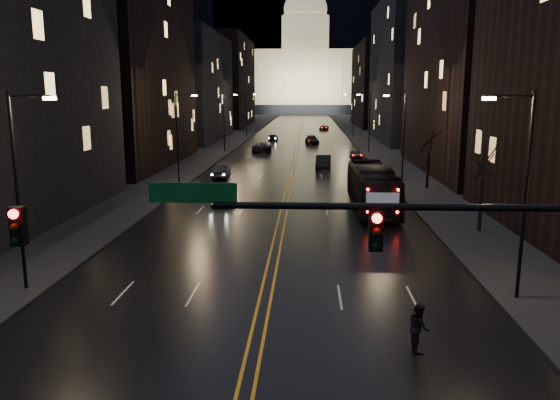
# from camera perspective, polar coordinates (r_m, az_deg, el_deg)

# --- Properties ---
(road) EXTENTS (20.00, 320.00, 0.02)m
(road) POSITION_cam_1_polar(r_m,az_deg,el_deg) (143.36, 2.24, 7.51)
(road) COLOR black
(road) RESTS_ON ground
(sidewalk_left) EXTENTS (8.00, 320.00, 0.16)m
(sidewalk_left) POSITION_cam_1_polar(r_m,az_deg,el_deg) (144.21, -3.38, 7.55)
(sidewalk_left) COLOR black
(sidewalk_left) RESTS_ON ground
(sidewalk_right) EXTENTS (8.00, 320.00, 0.16)m
(sidewalk_right) POSITION_cam_1_polar(r_m,az_deg,el_deg) (143.86, 7.87, 7.46)
(sidewalk_right) COLOR black
(sidewalk_right) RESTS_ON ground
(center_line) EXTENTS (0.62, 320.00, 0.01)m
(center_line) POSITION_cam_1_polar(r_m,az_deg,el_deg) (143.36, 2.24, 7.52)
(center_line) COLOR orange
(center_line) RESTS_ON road
(building_left_mid) EXTENTS (12.00, 30.00, 28.00)m
(building_left_mid) POSITION_cam_1_polar(r_m,az_deg,el_deg) (71.03, -16.35, 14.76)
(building_left_mid) COLOR black
(building_left_mid) RESTS_ON ground
(building_left_far) EXTENTS (12.00, 34.00, 20.00)m
(building_left_far) POSITION_cam_1_polar(r_m,az_deg,el_deg) (107.53, -9.49, 11.51)
(building_left_far) COLOR black
(building_left_far) RESTS_ON ground
(building_left_dist) EXTENTS (12.00, 40.00, 24.00)m
(building_left_dist) POSITION_cam_1_polar(r_m,az_deg,el_deg) (154.80, -5.65, 12.17)
(building_left_dist) COLOR black
(building_left_dist) RESTS_ON ground
(building_right_mid) EXTENTS (12.00, 34.00, 26.00)m
(building_right_mid) POSITION_cam_1_polar(r_m,az_deg,el_deg) (106.89, 13.64, 12.97)
(building_right_mid) COLOR black
(building_right_mid) RESTS_ON ground
(building_right_dist) EXTENTS (12.00, 40.00, 22.00)m
(building_right_dist) POSITION_cam_1_polar(r_m,az_deg,el_deg) (154.28, 10.31, 11.68)
(building_right_dist) COLOR black
(building_right_dist) RESTS_ON ground
(mountain_ridge) EXTENTS (520.00, 60.00, 130.00)m
(mountain_ridge) POSITION_cam_1_polar(r_m,az_deg,el_deg) (398.89, 8.91, 19.03)
(mountain_ridge) COLOR black
(mountain_ridge) RESTS_ON ground
(capitol) EXTENTS (90.00, 50.00, 58.50)m
(capitol) POSITION_cam_1_polar(r_m,az_deg,el_deg) (263.21, 2.62, 12.86)
(capitol) COLOR black
(capitol) RESTS_ON ground
(traffic_signal) EXTENTS (17.29, 0.45, 7.00)m
(traffic_signal) POSITION_cam_1_polar(r_m,az_deg,el_deg) (14.21, 19.61, -5.10)
(traffic_signal) COLOR black
(traffic_signal) RESTS_ON ground
(streetlamp_right_near) EXTENTS (2.13, 0.25, 9.00)m
(streetlamp_right_near) POSITION_cam_1_polar(r_m,az_deg,el_deg) (25.05, 23.95, 1.35)
(streetlamp_right_near) COLOR black
(streetlamp_right_near) RESTS_ON ground
(streetlamp_left_near) EXTENTS (2.13, 0.25, 9.00)m
(streetlamp_left_near) POSITION_cam_1_polar(r_m,az_deg,el_deg) (26.58, -25.48, 1.73)
(streetlamp_left_near) COLOR black
(streetlamp_left_near) RESTS_ON ground
(streetlamp_right_mid) EXTENTS (2.13, 0.25, 9.00)m
(streetlamp_right_mid) POSITION_cam_1_polar(r_m,az_deg,el_deg) (53.96, 12.62, 6.75)
(streetlamp_right_mid) COLOR black
(streetlamp_right_mid) RESTS_ON ground
(streetlamp_left_mid) EXTENTS (2.13, 0.25, 9.00)m
(streetlamp_left_mid) POSITION_cam_1_polar(r_m,az_deg,el_deg) (54.69, -10.49, 6.89)
(streetlamp_left_mid) COLOR black
(streetlamp_left_mid) RESTS_ON ground
(streetlamp_right_far) EXTENTS (2.13, 0.25, 9.00)m
(streetlamp_right_far) POSITION_cam_1_polar(r_m,az_deg,el_deg) (83.64, 9.22, 8.32)
(streetlamp_right_far) COLOR black
(streetlamp_right_far) RESTS_ON ground
(streetlamp_left_far) EXTENTS (2.13, 0.25, 9.00)m
(streetlamp_left_far) POSITION_cam_1_polar(r_m,az_deg,el_deg) (84.11, -5.75, 8.42)
(streetlamp_left_far) COLOR black
(streetlamp_left_far) RESTS_ON ground
(streetlamp_right_dist) EXTENTS (2.13, 0.25, 9.00)m
(streetlamp_right_dist) POSITION_cam_1_polar(r_m,az_deg,el_deg) (113.49, 7.59, 9.05)
(streetlamp_right_dist) COLOR black
(streetlamp_right_dist) RESTS_ON ground
(streetlamp_left_dist) EXTENTS (2.13, 0.25, 9.00)m
(streetlamp_left_dist) POSITION_cam_1_polar(r_m,az_deg,el_deg) (113.84, -3.47, 9.13)
(streetlamp_left_dist) COLOR black
(streetlamp_left_dist) RESTS_ON ground
(tree_right_mid) EXTENTS (2.40, 2.40, 6.65)m
(tree_right_mid) POSITION_cam_1_polar(r_m,az_deg,el_deg) (37.07, 20.52, 3.59)
(tree_right_mid) COLOR black
(tree_right_mid) RESTS_ON ground
(tree_right_far) EXTENTS (2.40, 2.40, 6.65)m
(tree_right_far) POSITION_cam_1_polar(r_m,az_deg,el_deg) (52.46, 15.33, 5.90)
(tree_right_far) COLOR black
(tree_right_far) RESTS_ON ground
(bus) EXTENTS (2.97, 12.32, 3.43)m
(bus) POSITION_cam_1_polar(r_m,az_deg,el_deg) (42.99, 9.61, 1.29)
(bus) COLOR black
(bus) RESTS_ON ground
(oncoming_car_a) EXTENTS (1.72, 4.02, 1.35)m
(oncoming_car_a) POSITION_cam_1_polar(r_m,az_deg,el_deg) (44.32, -6.01, 0.32)
(oncoming_car_a) COLOR black
(oncoming_car_a) RESTS_ON ground
(oncoming_car_b) EXTENTS (1.66, 4.46, 1.46)m
(oncoming_car_b) POSITION_cam_1_polar(r_m,az_deg,el_deg) (58.33, -6.17, 2.96)
(oncoming_car_b) COLOR black
(oncoming_car_b) RESTS_ON ground
(oncoming_car_c) EXTENTS (2.69, 5.67, 1.56)m
(oncoming_car_c) POSITION_cam_1_polar(r_m,az_deg,el_deg) (84.58, -1.90, 5.56)
(oncoming_car_c) COLOR black
(oncoming_car_c) RESTS_ON ground
(oncoming_car_d) EXTENTS (1.81, 4.41, 1.28)m
(oncoming_car_d) POSITION_cam_1_polar(r_m,az_deg,el_deg) (104.42, -0.75, 6.54)
(oncoming_car_d) COLOR black
(oncoming_car_d) RESTS_ON ground
(receding_car_a) EXTENTS (1.99, 5.06, 1.64)m
(receding_car_a) POSITION_cam_1_polar(r_m,az_deg,el_deg) (65.74, 4.55, 3.98)
(receding_car_a) COLOR black
(receding_car_a) RESTS_ON ground
(receding_car_b) EXTENTS (1.58, 3.78, 1.28)m
(receding_car_b) POSITION_cam_1_polar(r_m,az_deg,el_deg) (76.17, 7.92, 4.74)
(receding_car_b) COLOR black
(receding_car_b) RESTS_ON ground
(receding_car_c) EXTENTS (2.69, 5.42, 1.51)m
(receding_car_c) POSITION_cam_1_polar(r_m,az_deg,el_deg) (97.65, 3.36, 6.27)
(receding_car_c) COLOR black
(receding_car_c) RESTS_ON ground
(receding_car_d) EXTENTS (2.49, 4.67, 1.25)m
(receding_car_d) POSITION_cam_1_polar(r_m,az_deg,el_deg) (135.92, 4.63, 7.55)
(receding_car_d) COLOR black
(receding_car_d) RESTS_ON ground
(pedestrian_b) EXTENTS (0.52, 0.88, 1.74)m
(pedestrian_b) POSITION_cam_1_polar(r_m,az_deg,el_deg) (20.16, 14.32, -12.76)
(pedestrian_b) COLOR black
(pedestrian_b) RESTS_ON ground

